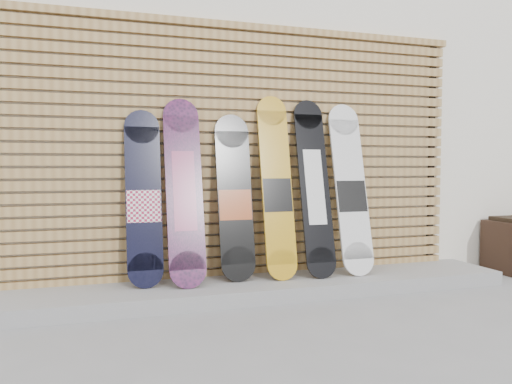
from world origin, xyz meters
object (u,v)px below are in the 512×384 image
at_px(snowboard_2, 235,198).
at_px(snowboard_3, 277,187).
at_px(snowboard_5, 351,189).
at_px(snowboard_4, 314,187).
at_px(snowboard_1, 184,191).
at_px(snowboard_0, 144,199).

bearing_deg(snowboard_2, snowboard_3, -4.86).
bearing_deg(snowboard_5, snowboard_3, 178.28).
bearing_deg(snowboard_5, snowboard_4, 179.14).
xyz_separation_m(snowboard_3, snowboard_4, (0.34, -0.02, 0.00)).
relative_size(snowboard_4, snowboard_5, 1.02).
xyz_separation_m(snowboard_1, snowboard_5, (1.48, -0.00, -0.01)).
distance_m(snowboard_2, snowboard_3, 0.37).
bearing_deg(snowboard_4, snowboard_3, 177.40).
height_order(snowboard_1, snowboard_2, snowboard_1).
relative_size(snowboard_2, snowboard_4, 0.90).
relative_size(snowboard_3, snowboard_5, 1.03).
height_order(snowboard_2, snowboard_5, snowboard_5).
relative_size(snowboard_1, snowboard_3, 0.97).
xyz_separation_m(snowboard_0, snowboard_1, (0.31, -0.05, 0.06)).
height_order(snowboard_0, snowboard_1, snowboard_1).
bearing_deg(snowboard_1, snowboard_5, -0.13).
xyz_separation_m(snowboard_2, snowboard_5, (1.05, -0.05, 0.06)).
bearing_deg(snowboard_3, snowboard_4, -2.60).
bearing_deg(snowboard_3, snowboard_2, 175.14).
distance_m(snowboard_0, snowboard_4, 1.45).
bearing_deg(snowboard_0, snowboard_1, -9.55).
height_order(snowboard_4, snowboard_5, snowboard_4).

